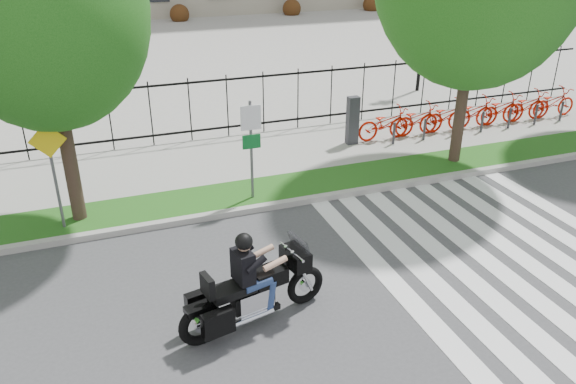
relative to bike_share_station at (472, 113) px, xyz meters
name	(u,v)px	position (x,y,z in m)	size (l,w,h in m)	color
ground	(294,315)	(-9.08, -7.20, -0.67)	(120.00, 120.00, 0.00)	#3E3E41
curb	(234,212)	(-9.08, -3.10, -0.59)	(60.00, 0.20, 0.15)	#9F9C95
grass_verge	(226,198)	(-9.08, -2.25, -0.59)	(60.00, 1.50, 0.15)	#215515
sidewalk	(204,162)	(-9.08, 0.25, -0.59)	(60.00, 3.50, 0.15)	gray
plaza	(136,49)	(-9.08, 17.80, -0.62)	(80.00, 34.00, 0.10)	gray
crosswalk_stripes	(511,264)	(-4.25, -7.20, -0.66)	(5.70, 8.00, 0.01)	silver
iron_fence	(190,110)	(-9.08, 2.00, 0.48)	(30.00, 0.06, 2.00)	black
lamp_post_right	(425,13)	(0.92, 4.80, 2.54)	(1.06, 0.70, 4.25)	black
street_tree_1	(43,12)	(-12.59, -2.25, 4.13)	(4.24, 4.24, 7.09)	#33241C
bike_share_station	(472,113)	(0.00, 0.00, 0.00)	(8.95, 0.88, 1.50)	#2D2D33
sign_pole_regulatory	(251,138)	(-8.46, -2.62, 1.07)	(0.50, 0.09, 2.50)	#59595B
sign_pole_warning	(52,162)	(-12.93, -2.62, 1.07)	(0.78, 0.09, 2.49)	#59595B
motorcycle_rider	(254,287)	(-9.79, -7.13, 0.07)	(2.84, 1.16, 2.21)	black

